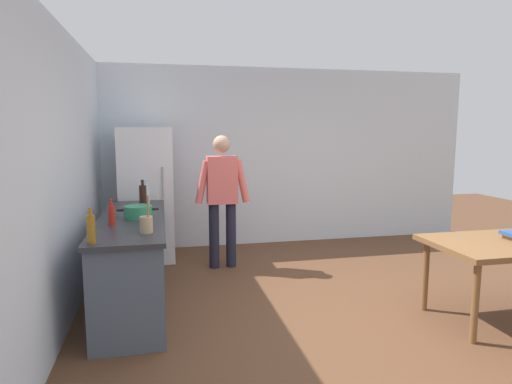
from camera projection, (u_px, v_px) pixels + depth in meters
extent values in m
plane|color=brown|center=(350.00, 319.00, 4.12)|extent=(14.00, 14.00, 0.00)
cube|color=silver|center=(272.00, 157.00, 6.84)|extent=(6.40, 0.12, 2.70)
cube|color=silver|center=(49.00, 181.00, 3.58)|extent=(0.12, 5.60, 2.70)
cube|color=#4C5666|center=(134.00, 263.00, 4.42)|extent=(0.60, 2.12, 0.86)
cube|color=#2D2D33|center=(132.00, 220.00, 4.35)|extent=(0.64, 2.20, 0.04)
cube|color=white|center=(147.00, 195.00, 5.92)|extent=(0.70, 0.64, 1.80)
cylinder|color=#B2B2B7|center=(163.00, 182.00, 5.61)|extent=(0.02, 0.02, 0.40)
cylinder|color=#1E1E2D|center=(214.00, 236.00, 5.63)|extent=(0.13, 0.13, 0.84)
cylinder|color=#1E1E2D|center=(231.00, 235.00, 5.68)|extent=(0.13, 0.13, 0.84)
cube|color=#E56660|center=(222.00, 180.00, 5.55)|extent=(0.38, 0.22, 0.60)
sphere|color=tan|center=(222.00, 144.00, 5.49)|extent=(0.22, 0.22, 0.22)
cylinder|color=#E56660|center=(203.00, 182.00, 5.47)|extent=(0.20, 0.09, 0.55)
cylinder|color=#E56660|center=(242.00, 181.00, 5.57)|extent=(0.20, 0.09, 0.55)
cube|color=brown|center=(508.00, 244.00, 4.03)|extent=(1.40, 0.90, 0.05)
cylinder|color=brown|center=(475.00, 303.00, 3.61)|extent=(0.06, 0.06, 0.70)
cylinder|color=brown|center=(425.00, 276.00, 4.29)|extent=(0.06, 0.06, 0.70)
cylinder|color=#2D845B|center=(138.00, 212.00, 4.35)|extent=(0.28, 0.28, 0.12)
cube|color=black|center=(120.00, 210.00, 4.31)|extent=(0.06, 0.03, 0.02)
cube|color=black|center=(156.00, 209.00, 4.38)|extent=(0.06, 0.03, 0.02)
cylinder|color=tan|center=(146.00, 225.00, 3.70)|extent=(0.11, 0.11, 0.14)
cylinder|color=olive|center=(148.00, 208.00, 3.69)|extent=(0.02, 0.05, 0.22)
cylinder|color=olive|center=(148.00, 208.00, 3.68)|extent=(0.02, 0.04, 0.22)
cylinder|color=#B22319|center=(112.00, 216.00, 3.98)|extent=(0.06, 0.06, 0.18)
cylinder|color=#B22319|center=(111.00, 203.00, 3.97)|extent=(0.02, 0.02, 0.06)
cylinder|color=silver|center=(146.00, 196.00, 5.00)|extent=(0.07, 0.07, 0.24)
cylinder|color=silver|center=(146.00, 183.00, 4.98)|extent=(0.03, 0.03, 0.06)
cylinder|color=black|center=(143.00, 198.00, 4.69)|extent=(0.08, 0.08, 0.28)
cylinder|color=black|center=(142.00, 183.00, 4.66)|extent=(0.03, 0.03, 0.06)
cylinder|color=#996619|center=(91.00, 229.00, 3.34)|extent=(0.06, 0.06, 0.22)
cylinder|color=#996619|center=(90.00, 211.00, 3.32)|extent=(0.03, 0.03, 0.06)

